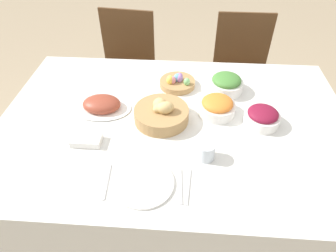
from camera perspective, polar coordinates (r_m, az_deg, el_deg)
ground_plane at (r=2.03m, az=0.92°, el=-15.01°), size 12.00×12.00×0.00m
dining_table at (r=1.73m, az=1.05°, el=-8.27°), size 1.73×1.17×0.74m
chair_far_left at (r=2.43m, az=-8.13°, el=11.19°), size 0.47×0.47×0.88m
chair_far_right at (r=2.42m, az=13.73°, el=10.24°), size 0.42×0.42×0.88m
bread_basket at (r=1.45m, az=-1.24°, el=2.45°), size 0.26×0.26×0.12m
egg_basket at (r=1.70m, az=1.90°, el=8.34°), size 0.20×0.20×0.08m
ham_platter at (r=1.56m, az=-12.50°, el=3.92°), size 0.30×0.21×0.08m
carrot_bowl at (r=1.51m, az=9.32°, el=3.71°), size 0.18×0.18×0.09m
beet_salad_bowl at (r=1.50m, az=17.50°, el=1.67°), size 0.17×0.17×0.09m
green_salad_bowl at (r=1.68m, az=11.01°, el=7.93°), size 0.19×0.19×0.10m
dinner_plate at (r=1.20m, az=-4.70°, el=-10.79°), size 0.24×0.24×0.01m
fork at (r=1.23m, az=-11.57°, el=-10.31°), size 0.02×0.17×0.00m
knife at (r=1.20m, az=2.41°, el=-11.28°), size 0.02×0.17×0.00m
spoon at (r=1.20m, az=3.87°, el=-11.35°), size 0.02×0.17×0.00m
drinking_cup at (r=1.28m, az=7.23°, el=-4.77°), size 0.08×0.08×0.08m
butter_dish at (r=1.40m, az=-15.24°, el=-2.57°), size 0.13×0.08×0.03m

